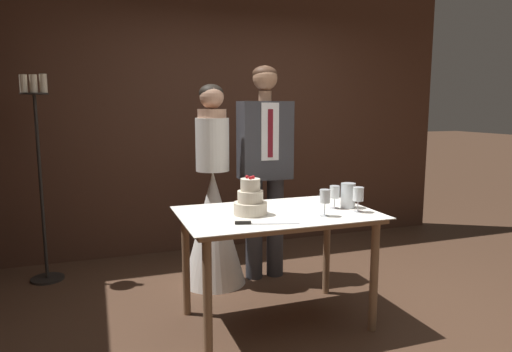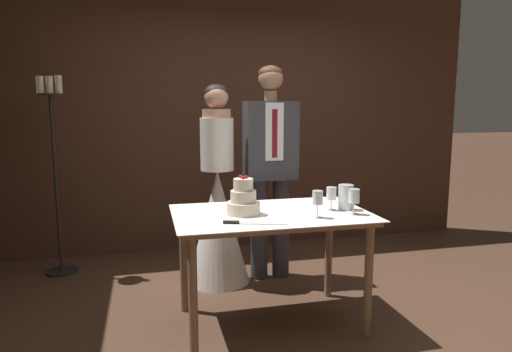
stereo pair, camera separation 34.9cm
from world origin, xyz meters
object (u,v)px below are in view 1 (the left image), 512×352
cake_knife (254,223)px  candle_stand (40,174)px  wine_glass_far (325,197)px  bride (213,213)px  wine_glass_middle (335,193)px  cake_table (277,225)px  tiered_cake (250,201)px  wine_glass_near (358,195)px  groom (265,160)px  hurricane_candle (348,196)px

cake_knife → candle_stand: candle_stand is taller
wine_glass_far → bride: bearing=114.6°
cake_knife → wine_glass_far: bearing=22.3°
wine_glass_middle → bride: bearing=126.6°
wine_glass_middle → bride: bride is taller
cake_table → candle_stand: size_ratio=0.74×
wine_glass_far → candle_stand: 2.47m
tiered_cake → wine_glass_near: 0.74m
cake_knife → groom: size_ratio=0.21×
cake_knife → wine_glass_near: bearing=22.7°
bride → hurricane_candle: bearing=-49.3°
cake_knife → hurricane_candle: 0.82m
cake_knife → tiered_cake: bearing=93.9°
tiered_cake → bride: size_ratio=0.16×
cake_table → cake_knife: (-0.25, -0.26, 0.10)m
wine_glass_far → hurricane_candle: wine_glass_far is taller
cake_table → hurricane_candle: 0.56m
wine_glass_far → hurricane_candle: bearing=32.0°
bride → cake_knife: bearing=-91.0°
cake_table → hurricane_candle: size_ratio=7.52×
wine_glass_far → hurricane_candle: (0.28, 0.17, -0.04)m
tiered_cake → candle_stand: bearing=135.1°
tiered_cake → bride: (-0.04, 0.86, -0.27)m
hurricane_candle → bride: bearing=130.7°
wine_glass_middle → hurricane_candle: size_ratio=0.93×
groom → hurricane_candle: bearing=-71.4°
wine_glass_middle → wine_glass_near: bearing=-56.4°
wine_glass_middle → wine_glass_far: size_ratio=0.92×
cake_knife → wine_glass_near: size_ratio=2.24×
cake_table → groom: groom is taller
cake_table → tiered_cake: bearing=-179.5°
tiered_cake → cake_knife: 0.28m
cake_table → wine_glass_far: wine_glass_far is taller
tiered_cake → bride: bearing=92.7°
hurricane_candle → bride: 1.21m
candle_stand → cake_knife: bearing=-50.9°
cake_table → wine_glass_far: 0.40m
wine_glass_middle → candle_stand: 2.50m
wine_glass_near → wine_glass_far: wine_glass_far is taller
bride → wine_glass_near: bearing=-53.8°
wine_glass_near → cake_knife: bearing=-174.5°
cake_knife → wine_glass_far: size_ratio=2.17×
wine_glass_middle → wine_glass_far: (-0.17, -0.18, 0.02)m
cake_knife → bride: (0.02, 1.11, -0.19)m
hurricane_candle → bride: size_ratio=0.10×
wine_glass_near → wine_glass_far: size_ratio=0.97×
cake_knife → wine_glass_far: (0.51, 0.04, 0.12)m
wine_glass_far → hurricane_candle: 0.33m
cake_table → wine_glass_middle: wine_glass_middle is taller
cake_knife → wine_glass_middle: (0.68, 0.22, 0.10)m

